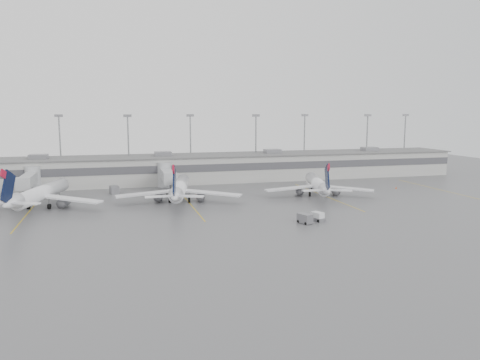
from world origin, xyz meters
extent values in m
plane|color=#535355|center=(0.00, 0.00, 0.00)|extent=(260.00, 260.00, 0.00)
cube|color=#A8A8A3|center=(0.00, 58.00, 4.00)|extent=(150.00, 16.00, 8.00)
cube|color=#47474C|center=(0.00, 49.95, 5.00)|extent=(150.00, 0.15, 2.20)
cube|color=#606060|center=(0.00, 58.00, 8.05)|extent=(152.00, 17.00, 0.30)
cube|color=slate|center=(-55.00, 58.00, 8.80)|extent=(5.00, 4.00, 1.30)
cube|color=slate|center=(50.00, 58.00, 8.80)|extent=(5.00, 4.00, 1.30)
cylinder|color=gray|center=(-50.00, 67.50, 10.00)|extent=(0.44, 0.44, 20.00)
cube|color=slate|center=(-50.00, 67.50, 20.20)|extent=(2.40, 0.50, 0.80)
cylinder|color=gray|center=(-30.00, 60.00, 10.00)|extent=(0.44, 0.44, 20.00)
cube|color=slate|center=(-30.00, 60.00, 20.20)|extent=(2.40, 0.50, 0.80)
cylinder|color=gray|center=(-10.00, 67.50, 10.00)|extent=(0.44, 0.44, 20.00)
cube|color=slate|center=(-10.00, 67.50, 20.20)|extent=(2.40, 0.50, 0.80)
cylinder|color=gray|center=(10.00, 60.00, 10.00)|extent=(0.44, 0.44, 20.00)
cube|color=slate|center=(10.00, 60.00, 20.20)|extent=(2.40, 0.50, 0.80)
cylinder|color=gray|center=(30.00, 67.50, 10.00)|extent=(0.44, 0.44, 20.00)
cube|color=slate|center=(30.00, 67.50, 20.20)|extent=(2.40, 0.50, 0.80)
cylinder|color=gray|center=(50.00, 60.00, 10.00)|extent=(0.44, 0.44, 20.00)
cube|color=slate|center=(50.00, 60.00, 20.20)|extent=(2.40, 0.50, 0.80)
cylinder|color=gray|center=(70.00, 67.50, 10.00)|extent=(0.44, 0.44, 20.00)
cube|color=slate|center=(70.00, 67.50, 20.20)|extent=(2.40, 0.50, 0.80)
cylinder|color=#A7A9AC|center=(-55.50, 50.00, 3.50)|extent=(4.00, 4.00, 7.00)
cube|color=#A7A9AC|center=(-55.50, 43.50, 4.30)|extent=(2.80, 13.00, 2.60)
cube|color=#A7A9AC|center=(-55.50, 36.00, 4.30)|extent=(3.40, 2.40, 3.00)
cylinder|color=gray|center=(-55.50, 36.00, 1.40)|extent=(0.70, 0.70, 2.80)
cube|color=black|center=(-55.50, 36.00, 0.35)|extent=(2.20, 1.20, 0.70)
cylinder|color=#A7A9AC|center=(-20.50, 50.00, 3.50)|extent=(4.00, 4.00, 7.00)
cube|color=#A7A9AC|center=(-20.50, 43.50, 4.30)|extent=(2.80, 13.00, 2.60)
cube|color=#A7A9AC|center=(-20.50, 36.00, 4.30)|extent=(3.40, 2.40, 3.00)
cylinder|color=gray|center=(-20.50, 36.00, 1.40)|extent=(0.70, 0.70, 2.80)
cube|color=black|center=(-20.50, 36.00, 0.35)|extent=(2.20, 1.20, 0.70)
cube|color=gold|center=(-52.50, 24.00, 0.01)|extent=(0.25, 40.00, 0.01)
cube|color=gold|center=(-17.50, 24.00, 0.01)|extent=(0.25, 40.00, 0.01)
cube|color=gold|center=(17.50, 24.00, 0.01)|extent=(0.25, 40.00, 0.01)
cube|color=gold|center=(52.50, 24.00, 0.01)|extent=(0.25, 40.00, 0.01)
cylinder|color=white|center=(-50.25, 27.77, 3.30)|extent=(9.47, 24.22, 3.30)
cone|color=white|center=(-46.71, 40.94, 3.30)|extent=(3.99, 3.83, 3.30)
cone|color=white|center=(-54.05, 13.65, 3.74)|extent=(4.62, 6.17, 3.30)
cube|color=white|center=(-58.49, 26.80, 2.42)|extent=(14.42, 3.59, 0.38)
cube|color=white|center=(-43.62, 22.80, 2.42)|extent=(13.54, 10.20, 0.38)
cube|color=black|center=(-54.20, 13.11, 6.93)|extent=(1.93, 6.07, 7.19)
cube|color=#A20C27|center=(-54.57, 11.73, 9.79)|extent=(0.90, 2.23, 2.09)
cylinder|color=black|center=(-47.68, 37.33, 0.49)|extent=(0.63, 1.06, 0.99)
cylinder|color=black|center=(-53.05, 26.25, 0.60)|extent=(0.79, 1.30, 1.21)
cylinder|color=black|center=(-48.59, 25.05, 0.60)|extent=(0.79, 1.30, 1.21)
cylinder|color=white|center=(-19.22, 27.13, 3.28)|extent=(8.22, 24.19, 3.28)
cone|color=white|center=(-16.39, 40.38, 3.28)|extent=(3.84, 3.68, 3.28)
cone|color=white|center=(-22.25, 12.91, 3.72)|extent=(4.35, 6.03, 3.28)
cube|color=white|center=(-27.34, 25.73, 2.40)|extent=(14.42, 4.30, 0.38)
cube|color=white|center=(-12.38, 22.54, 2.40)|extent=(13.72, 9.57, 0.38)
cube|color=black|center=(-22.37, 12.38, 6.88)|extent=(1.60, 6.09, 7.15)
cube|color=#A20C27|center=(-22.66, 10.99, 9.72)|extent=(0.78, 2.23, 2.07)
cylinder|color=black|center=(-17.17, 36.74, 0.49)|extent=(0.58, 1.04, 0.98)
cylinder|color=black|center=(-21.92, 25.47, 0.60)|extent=(0.73, 1.28, 1.20)
cylinder|color=black|center=(-17.43, 24.51, 0.60)|extent=(0.73, 1.28, 1.20)
cylinder|color=white|center=(16.13, 25.91, 3.04)|extent=(8.87, 22.31, 3.04)
cone|color=white|center=(19.48, 38.03, 3.04)|extent=(3.69, 3.55, 3.04)
cone|color=white|center=(12.54, 12.91, 3.45)|extent=(4.28, 5.70, 3.04)
cube|color=white|center=(8.54, 25.06, 2.23)|extent=(13.28, 3.22, 0.35)
cube|color=white|center=(22.22, 21.28, 2.23)|extent=(12.45, 9.46, 0.35)
cube|color=black|center=(12.41, 12.42, 6.39)|extent=(1.81, 5.58, 6.63)
cube|color=#A20C27|center=(12.06, 11.15, 9.02)|extent=(0.84, 2.06, 1.93)
cylinder|color=black|center=(18.56, 34.70, 0.46)|extent=(0.58, 0.97, 0.91)
cylinder|color=black|center=(13.54, 24.52, 0.56)|extent=(0.74, 1.20, 1.12)
cylinder|color=black|center=(17.65, 23.39, 0.56)|extent=(0.74, 1.20, 1.12)
cube|color=silver|center=(4.05, -1.04, 0.89)|extent=(2.24, 2.76, 1.79)
cube|color=slate|center=(4.05, -1.04, 0.35)|extent=(2.57, 3.20, 0.70)
cylinder|color=black|center=(2.96, -0.39, 0.28)|extent=(0.40, 0.60, 0.56)
cylinder|color=black|center=(4.44, 0.18, 0.28)|extent=(0.40, 0.60, 0.56)
cylinder|color=black|center=(3.66, -2.25, 0.28)|extent=(0.40, 0.60, 0.56)
cylinder|color=black|center=(5.15, -1.68, 0.28)|extent=(0.40, 0.60, 0.56)
cube|color=slate|center=(0.85, -2.24, 0.99)|extent=(2.60, 3.33, 1.78)
cylinder|color=black|center=(-0.20, -1.52, 0.29)|extent=(0.42, 0.63, 0.58)
cylinder|color=black|center=(1.91, -2.95, 0.29)|extent=(0.42, 0.63, 0.58)
cube|color=silver|center=(-55.07, 42.04, 0.95)|extent=(2.84, 2.02, 1.91)
cube|color=silver|center=(-17.69, 43.97, 0.89)|extent=(2.91, 2.37, 1.79)
cube|color=silver|center=(21.07, 41.12, 0.79)|extent=(2.34, 1.67, 1.57)
cube|color=slate|center=(-34.59, 41.49, 1.03)|extent=(2.69, 3.66, 2.07)
cone|color=#F24605|center=(-55.05, 34.83, 0.31)|extent=(0.39, 0.39, 0.62)
cone|color=#F24605|center=(-14.73, 30.68, 0.40)|extent=(0.50, 0.50, 0.80)
cone|color=#F24605|center=(20.02, 31.41, 0.35)|extent=(0.44, 0.44, 0.70)
cone|color=#F24605|center=(41.75, 29.21, 0.32)|extent=(0.40, 0.40, 0.64)
camera|label=1|loc=(-34.30, -84.08, 21.39)|focal=35.00mm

